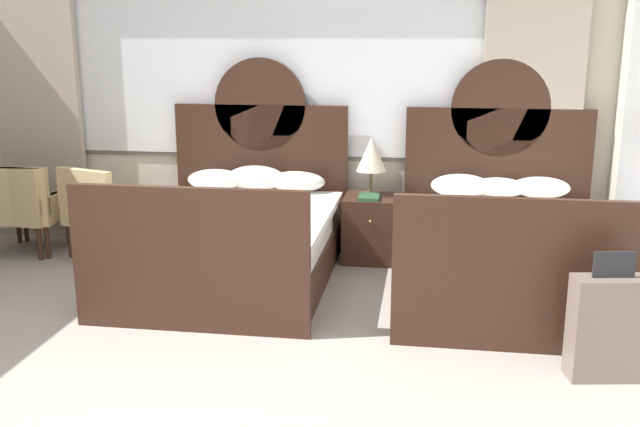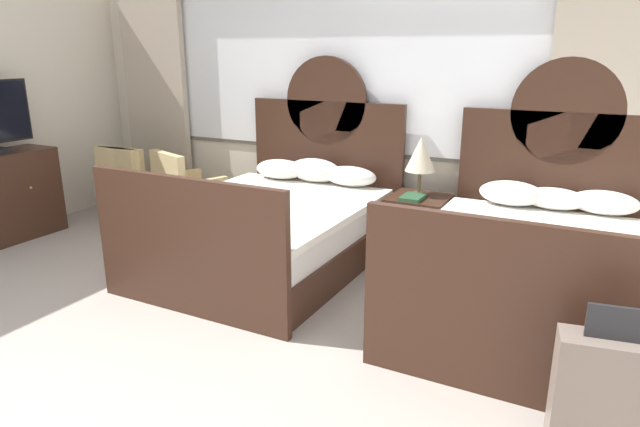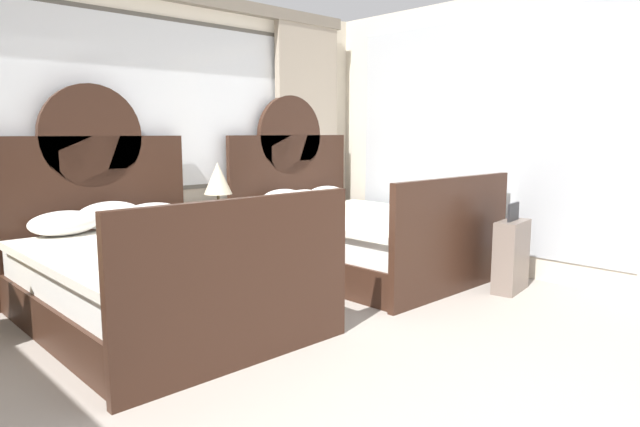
% 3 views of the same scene
% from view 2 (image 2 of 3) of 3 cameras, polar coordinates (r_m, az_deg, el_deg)
% --- Properties ---
extents(wall_back_window, '(6.13, 0.22, 2.70)m').
position_cam_2_polar(wall_back_window, '(5.56, 2.19, 12.37)').
color(wall_back_window, beige).
rests_on(wall_back_window, ground_plane).
extents(bed_near_window, '(1.65, 2.19, 1.78)m').
position_cam_2_polar(bed_near_window, '(4.85, -4.77, -1.10)').
color(bed_near_window, '#382116').
rests_on(bed_near_window, ground_plane).
extents(bed_near_mirror, '(1.65, 2.19, 1.78)m').
position_cam_2_polar(bed_near_mirror, '(4.17, 21.58, -5.25)').
color(bed_near_mirror, '#382116').
rests_on(bed_near_mirror, ground_plane).
extents(nightstand_between_beds, '(0.51, 0.53, 0.58)m').
position_cam_2_polar(nightstand_between_beds, '(5.03, 10.09, -1.48)').
color(nightstand_between_beds, '#382116').
rests_on(nightstand_between_beds, ground_plane).
extents(table_lamp_on_nightstand, '(0.27, 0.27, 0.52)m').
position_cam_2_polar(table_lamp_on_nightstand, '(4.94, 10.40, 5.99)').
color(table_lamp_on_nightstand, brown).
rests_on(table_lamp_on_nightstand, nightstand_between_beds).
extents(book_on_nightstand, '(0.18, 0.26, 0.03)m').
position_cam_2_polar(book_on_nightstand, '(4.86, 9.59, 1.67)').
color(book_on_nightstand, '#285133').
rests_on(book_on_nightstand, nightstand_between_beds).
extents(armchair_by_window_left, '(0.76, 0.76, 0.84)m').
position_cam_2_polar(armchair_by_window_left, '(5.93, -13.85, 2.61)').
color(armchair_by_window_left, tan).
rests_on(armchair_by_window_left, ground_plane).
extents(armchair_by_window_centre, '(0.65, 0.65, 0.84)m').
position_cam_2_polar(armchair_by_window_centre, '(6.43, -18.84, 3.26)').
color(armchair_by_window_centre, tan).
rests_on(armchair_by_window_centre, ground_plane).
extents(armchair_by_window_right, '(0.64, 0.64, 0.84)m').
position_cam_2_polar(armchair_by_window_right, '(6.44, -18.94, 3.27)').
color(armchair_by_window_right, tan).
rests_on(armchair_by_window_right, ground_plane).
extents(suitcase_on_floor, '(0.46, 0.26, 0.78)m').
position_cam_2_polar(suitcase_on_floor, '(2.89, 27.32, -16.87)').
color(suitcase_on_floor, '#75665B').
rests_on(suitcase_on_floor, ground_plane).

